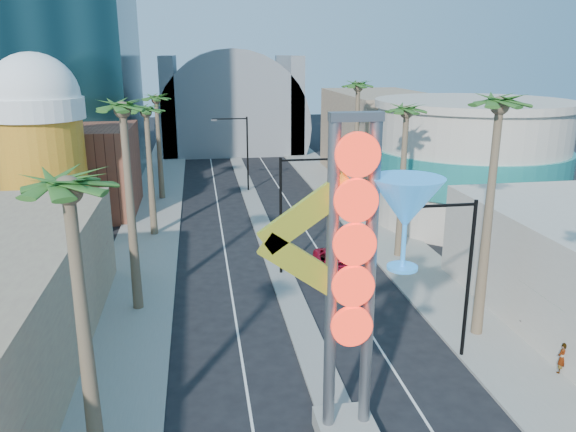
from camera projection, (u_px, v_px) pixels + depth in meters
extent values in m
cube|color=gray|center=(153.00, 218.00, 50.65)|extent=(5.00, 100.00, 0.15)
cube|color=gray|center=(356.00, 209.00, 53.55)|extent=(5.00, 100.00, 0.15)
cube|color=gray|center=(254.00, 205.00, 54.94)|extent=(1.60, 84.00, 0.15)
cube|color=brown|center=(80.00, 171.00, 51.40)|extent=(10.00, 10.00, 8.00)
cube|color=#90715C|center=(381.00, 136.00, 65.49)|extent=(10.00, 20.00, 10.00)
cylinder|color=orange|center=(45.00, 179.00, 43.39)|extent=(6.40, 6.40, 10.00)
cylinder|color=white|center=(36.00, 108.00, 41.87)|extent=(7.00, 7.00, 1.60)
sphere|color=white|center=(35.00, 98.00, 41.65)|extent=(6.60, 6.60, 6.60)
cylinder|color=#B9AD9C|center=(468.00, 165.00, 48.73)|extent=(16.00, 16.00, 10.00)
cylinder|color=teal|center=(468.00, 165.00, 48.73)|extent=(16.60, 16.60, 3.00)
cylinder|color=#B9AD9C|center=(474.00, 103.00, 47.25)|extent=(16.60, 16.60, 0.60)
cylinder|color=slate|center=(231.00, 123.00, 86.07)|extent=(22.00, 16.00, 22.00)
cube|color=slate|center=(170.00, 104.00, 83.85)|extent=(2.00, 16.00, 14.00)
cube|color=slate|center=(289.00, 103.00, 86.60)|extent=(2.00, 16.00, 14.00)
cube|color=gray|center=(346.00, 429.00, 21.68)|extent=(2.20, 2.20, 0.80)
cylinder|color=slate|center=(331.00, 285.00, 19.87)|extent=(0.44, 0.44, 12.00)
cylinder|color=slate|center=(369.00, 282.00, 20.08)|extent=(0.44, 0.44, 12.00)
cube|color=slate|center=(356.00, 117.00, 18.32)|extent=(1.80, 0.50, 0.30)
cylinder|color=red|center=(358.00, 155.00, 18.33)|extent=(1.50, 0.25, 1.50)
cylinder|color=red|center=(356.00, 201.00, 18.76)|extent=(1.50, 0.25, 1.50)
cylinder|color=red|center=(355.00, 244.00, 19.19)|extent=(1.50, 0.25, 1.50)
cylinder|color=red|center=(353.00, 286.00, 19.63)|extent=(1.50, 0.25, 1.50)
cylinder|color=red|center=(352.00, 326.00, 20.06)|extent=(1.50, 0.25, 1.50)
cube|color=yellow|center=(307.00, 213.00, 18.97)|extent=(3.47, 0.25, 2.80)
cube|color=yellow|center=(307.00, 268.00, 19.53)|extent=(3.47, 0.25, 2.80)
cone|color=#2787DE|center=(406.00, 203.00, 19.45)|extent=(2.60, 2.60, 1.80)
cylinder|color=#2787DE|center=(404.00, 246.00, 19.90)|extent=(0.16, 0.16, 1.60)
cylinder|color=#2787DE|center=(402.00, 267.00, 20.12)|extent=(1.10, 1.10, 0.12)
cylinder|color=black|center=(281.00, 218.00, 36.79)|extent=(0.18, 0.18, 8.00)
cube|color=black|center=(308.00, 160.00, 36.00)|extent=(3.60, 0.12, 0.12)
cube|color=slate|center=(332.00, 161.00, 36.27)|extent=(0.60, 0.25, 0.18)
cylinder|color=black|center=(248.00, 155.00, 59.53)|extent=(0.18, 0.18, 8.00)
cube|color=black|center=(230.00, 119.00, 58.19)|extent=(3.60, 0.12, 0.12)
cube|color=slate|center=(214.00, 120.00, 57.98)|extent=(0.60, 0.25, 0.18)
cylinder|color=black|center=(468.00, 282.00, 26.51)|extent=(0.18, 0.18, 8.00)
cube|color=black|center=(442.00, 206.00, 25.20)|extent=(3.24, 0.12, 0.12)
cube|color=slate|center=(412.00, 209.00, 25.01)|extent=(0.60, 0.25, 0.18)
cylinder|color=brown|center=(86.00, 349.00, 18.00)|extent=(0.40, 0.40, 10.50)
sphere|color=#21551C|center=(68.00, 191.00, 16.53)|extent=(2.40, 2.40, 2.40)
cylinder|color=brown|center=(131.00, 215.00, 31.13)|extent=(0.40, 0.40, 11.50)
sphere|color=#21551C|center=(122.00, 110.00, 29.52)|extent=(2.40, 2.40, 2.40)
cylinder|color=brown|center=(151.00, 176.00, 44.61)|extent=(0.40, 0.40, 10.00)
sphere|color=#21551C|center=(146.00, 112.00, 43.21)|extent=(2.40, 2.40, 2.40)
cylinder|color=brown|center=(159.00, 151.00, 55.98)|extent=(0.40, 0.40, 10.00)
sphere|color=#21551C|center=(156.00, 100.00, 54.58)|extent=(2.40, 2.40, 2.40)
cylinder|color=brown|center=(487.00, 227.00, 28.12)|extent=(0.40, 0.40, 12.00)
sphere|color=#21551C|center=(500.00, 106.00, 26.44)|extent=(2.40, 2.40, 2.40)
cylinder|color=brown|center=(402.00, 187.00, 39.71)|extent=(0.40, 0.40, 10.50)
sphere|color=#21551C|center=(407.00, 112.00, 38.23)|extent=(2.40, 2.40, 2.40)
cylinder|color=brown|center=(356.00, 152.00, 50.94)|extent=(0.40, 0.40, 11.50)
sphere|color=#21551C|center=(358.00, 87.00, 49.33)|extent=(2.40, 2.40, 2.40)
imported|color=#B40D28|center=(336.00, 265.00, 37.37)|extent=(3.10, 5.87, 1.57)
imported|color=gray|center=(562.00, 358.00, 25.80)|extent=(0.66, 0.56, 1.52)
imported|color=gray|center=(527.00, 323.00, 29.11)|extent=(0.91, 0.80, 1.58)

